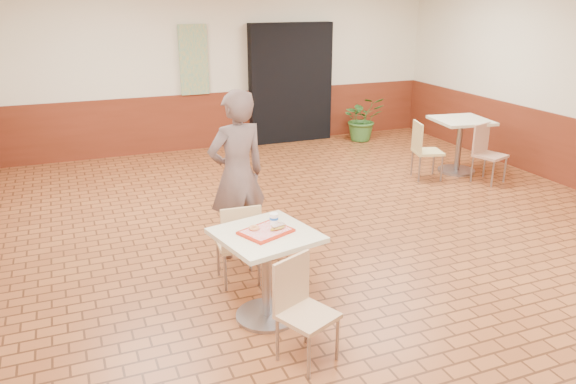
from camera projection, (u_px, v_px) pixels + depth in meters
name	position (u px, v px, depth m)	size (l,w,h in m)	color
room_shell	(363.00, 118.00, 5.67)	(8.01, 10.01, 3.01)	brown
wainscot_band	(359.00, 210.00, 6.01)	(8.00, 10.00, 1.00)	#5D2211
corridor_doorway	(291.00, 84.00, 10.50)	(1.60, 0.22, 2.20)	black
promo_poster	(194.00, 60.00, 9.75)	(0.50, 0.03, 1.20)	gray
main_table	(266.00, 261.00, 4.76)	(0.76, 0.76, 0.80)	beige
chair_main_front	(301.00, 305.00, 4.26)	(0.50, 0.50, 0.82)	tan
chair_main_back	(239.00, 240.00, 5.35)	(0.41, 0.41, 0.84)	#D2B37E
customer	(237.00, 175.00, 5.86)	(0.66, 0.43, 1.80)	#65514E
serving_tray	(266.00, 232.00, 4.67)	(0.40, 0.31, 0.02)	#B0210D
ring_donut	(254.00, 228.00, 4.68)	(0.09, 0.09, 0.03)	#D1844C
long_john_donut	(278.00, 227.00, 4.68)	(0.15, 0.10, 0.04)	#B29334
paper_cup	(274.00, 219.00, 4.78)	(0.08, 0.08, 0.09)	white
second_table	(460.00, 136.00, 8.80)	(0.80, 0.80, 0.85)	beige
chair_second_left	(423.00, 147.00, 8.50)	(0.50, 0.50, 0.88)	#DBCB83
chair_second_front	(486.00, 150.00, 8.38)	(0.50, 0.50, 0.86)	tan
potted_plant	(363.00, 118.00, 10.76)	(0.77, 0.67, 0.86)	#356B2A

